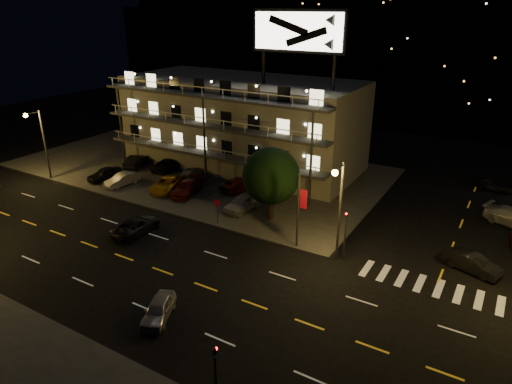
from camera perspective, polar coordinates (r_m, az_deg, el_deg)
The scene contains 25 objects.
ground at distance 34.12m, azimuth -9.04°, elevation -10.67°, with size 140.00×140.00×0.00m, color black.
curb_nw at distance 56.13m, azimuth -7.27°, elevation 3.09°, with size 44.00×24.00×0.15m, color #353532.
motel at distance 55.42m, azimuth -1.69°, elevation 8.69°, with size 28.00×13.80×18.10m.
hill_backdrop at distance 93.96m, azimuth 16.03°, elevation 17.36°, with size 120.00×25.00×24.00m.
streetlight_nw at distance 55.43m, azimuth -25.32°, elevation 6.13°, with size 0.44×1.92×8.00m.
streetlight_nc at distance 34.08m, azimuth 10.30°, elevation -1.33°, with size 0.44×1.92×8.00m.
signal_nw at distance 35.42m, azimuth 11.12°, elevation -4.72°, with size 0.20×0.27×4.60m.
signal_sw at distance 22.84m, azimuth -5.07°, elevation -21.79°, with size 0.20×0.27×4.60m.
banner_north at distance 36.27m, azimuth 5.37°, elevation -2.20°, with size 0.83×0.16×6.40m.
stop_sign at distance 40.86m, azimuth -4.87°, elevation -1.89°, with size 0.91×0.11×2.61m.
tree at distance 40.74m, azimuth 1.83°, elevation 1.84°, with size 5.36×5.17×6.75m.
lot_car_0 at distance 54.08m, azimuth -18.40°, elevation 2.19°, with size 1.61×4.01×1.37m, color black.
lot_car_1 at distance 51.78m, azimuth -16.39°, elevation 1.51°, with size 1.38×3.96×1.31m, color #9B9BA0.
lot_car_2 at distance 49.22m, azimuth -11.09°, elevation 0.96°, with size 2.24×4.85×1.35m, color orange.
lot_car_3 at distance 47.84m, azimuth -8.60°, elevation 0.53°, with size 1.97×4.85×1.41m, color #52100B.
lot_car_4 at distance 43.67m, azimuth -1.66°, elevation -1.32°, with size 1.79×4.44×1.51m, color #9B9BA0.
lot_car_5 at distance 57.33m, azimuth -14.70°, elevation 3.77°, with size 1.53×4.38×1.44m, color black.
lot_car_6 at distance 55.36m, azimuth -10.79°, elevation 3.43°, with size 2.31×5.02×1.39m, color black.
lot_car_7 at distance 52.05m, azimuth -8.03°, elevation 2.34°, with size 1.84×4.52×1.31m, color #9B9BA0.
lot_car_8 at distance 48.29m, azimuth -2.55°, elevation 0.95°, with size 1.59×3.95×1.35m, color black.
lot_car_9 at distance 48.23m, azimuth -1.75°, elevation 0.94°, with size 1.45×4.15×1.37m, color #52100B.
side_car_0 at distance 37.82m, azimuth 25.41°, elevation -8.03°, with size 1.45×4.17×1.37m, color black.
side_car_3 at distance 55.03m, azimuth 27.54°, elevation 0.90°, with size 1.59×3.96×1.35m, color black.
road_car_east at distance 30.36m, azimuth -12.10°, elevation -14.16°, with size 1.48×3.68×1.25m, color #9B9BA0.
road_car_west at distance 41.06m, azimuth -14.73°, elevation -4.08°, with size 2.22×4.82×1.34m, color black.
Camera 1 is at (18.94, -21.56, 18.45)m, focal length 32.00 mm.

